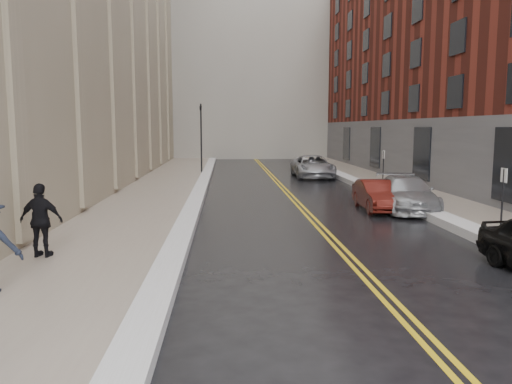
{
  "coord_description": "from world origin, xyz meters",
  "views": [
    {
      "loc": [
        -0.79,
        -7.04,
        3.49
      ],
      "look_at": [
        0.08,
        7.47,
        1.6
      ],
      "focal_mm": 35.0,
      "sensor_mm": 36.0,
      "label": 1
    }
  ],
  "objects": [
    {
      "name": "ground",
      "position": [
        0.0,
        0.0,
        0.0
      ],
      "size": [
        160.0,
        160.0,
        0.0
      ],
      "primitive_type": "plane",
      "color": "black",
      "rests_on": "ground"
    },
    {
      "name": "sidewalk_left",
      "position": [
        -4.5,
        16.0,
        0.07
      ],
      "size": [
        4.0,
        64.0,
        0.15
      ],
      "primitive_type": "cube",
      "color": "gray",
      "rests_on": "ground"
    },
    {
      "name": "sidewalk_right",
      "position": [
        9.0,
        16.0,
        0.07
      ],
      "size": [
        3.0,
        64.0,
        0.15
      ],
      "primitive_type": "cube",
      "color": "gray",
      "rests_on": "ground"
    },
    {
      "name": "lane_stripe_a",
      "position": [
        2.38,
        16.0,
        0.0
      ],
      "size": [
        0.12,
        64.0,
        0.01
      ],
      "primitive_type": "cube",
      "color": "gold",
      "rests_on": "ground"
    },
    {
      "name": "lane_stripe_b",
      "position": [
        2.62,
        16.0,
        0.0
      ],
      "size": [
        0.12,
        64.0,
        0.01
      ],
      "primitive_type": "cube",
      "color": "gold",
      "rests_on": "ground"
    },
    {
      "name": "snow_ridge_left",
      "position": [
        -2.2,
        16.0,
        0.13
      ],
      "size": [
        0.7,
        60.8,
        0.26
      ],
      "primitive_type": "cube",
      "color": "white",
      "rests_on": "ground"
    },
    {
      "name": "snow_ridge_right",
      "position": [
        7.15,
        16.0,
        0.15
      ],
      "size": [
        0.85,
        60.8,
        0.3
      ],
      "primitive_type": "cube",
      "color": "white",
      "rests_on": "ground"
    },
    {
      "name": "traffic_signal",
      "position": [
        -2.6,
        30.0,
        3.08
      ],
      "size": [
        0.18,
        0.15,
        5.2
      ],
      "color": "black",
      "rests_on": "ground"
    },
    {
      "name": "parking_sign_near",
      "position": [
        7.9,
        8.0,
        1.36
      ],
      "size": [
        0.06,
        0.35,
        2.23
      ],
      "color": "black",
      "rests_on": "ground"
    },
    {
      "name": "parking_sign_far",
      "position": [
        7.9,
        20.0,
        1.36
      ],
      "size": [
        0.06,
        0.35,
        2.23
      ],
      "color": "black",
      "rests_on": "ground"
    },
    {
      "name": "car_maroon",
      "position": [
        5.59,
        13.48,
        0.64
      ],
      "size": [
        1.47,
        3.91,
        1.28
      ],
      "primitive_type": "imported",
      "rotation": [
        0.0,
        0.0,
        -0.03
      ],
      "color": "#47110C",
      "rests_on": "ground"
    },
    {
      "name": "car_silver_near",
      "position": [
        6.8,
        13.39,
        0.72
      ],
      "size": [
        2.61,
        5.16,
        1.44
      ],
      "primitive_type": "imported",
      "rotation": [
        0.0,
        0.0,
        -0.12
      ],
      "color": "#95979C",
      "rests_on": "ground"
    },
    {
      "name": "car_silver_far",
      "position": [
        5.25,
        27.43,
        0.78
      ],
      "size": [
        2.64,
        5.62,
        1.55
      ],
      "primitive_type": "imported",
      "rotation": [
        0.0,
        0.0,
        -0.01
      ],
      "color": "#A0A1A8",
      "rests_on": "ground"
    },
    {
      "name": "pedestrian_c",
      "position": [
        -5.55,
        5.91,
        1.11
      ],
      "size": [
        1.18,
        0.62,
        1.92
      ],
      "primitive_type": "imported",
      "rotation": [
        0.0,
        0.0,
        3.0
      ],
      "color": "black",
      "rests_on": "sidewalk_left"
    }
  ]
}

